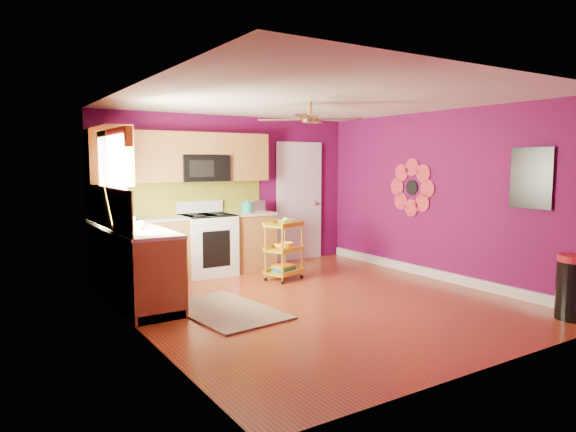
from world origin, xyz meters
TOP-DOWN VIEW (x-y plane):
  - ground at (0.00, 0.00)m, footprint 5.00×5.00m
  - room_envelope at (0.03, 0.00)m, footprint 4.54×5.04m
  - lower_cabinets at (-1.35, 1.82)m, footprint 2.81×2.31m
  - electric_range at (-0.55, 2.17)m, footprint 0.76×0.66m
  - upper_cabinetry at (-1.24, 2.17)m, footprint 2.80×2.30m
  - left_window at (-2.22, 1.05)m, footprint 0.08×1.35m
  - panel_door at (1.35, 2.47)m, footprint 0.95×0.11m
  - right_wall_art at (2.23, -0.34)m, footprint 0.04×2.74m
  - ceiling_fan at (0.00, 0.20)m, footprint 1.01×1.01m
  - shag_rug at (-1.19, 0.22)m, footprint 1.11×1.63m
  - rolling_cart at (0.26, 1.23)m, footprint 0.62×0.53m
  - trash_can at (1.96, -2.14)m, footprint 0.49×0.49m
  - teal_kettle at (0.14, 2.16)m, footprint 0.18×0.18m
  - toaster at (0.36, 2.22)m, footprint 0.22×0.15m
  - soap_bottle_a at (-2.00, 1.15)m, footprint 0.09×0.10m
  - soap_bottle_b at (-1.93, 1.47)m, footprint 0.13×0.13m
  - counter_dish at (-1.89, 1.78)m, footprint 0.27×0.27m
  - counter_cup at (-1.97, 0.91)m, footprint 0.14×0.14m

SIDE VIEW (x-z plane):
  - ground at x=0.00m, z-range 0.00..0.00m
  - shag_rug at x=-1.19m, z-range 0.00..0.02m
  - trash_can at x=1.96m, z-range 0.00..0.73m
  - lower_cabinets at x=-1.35m, z-range -0.04..0.90m
  - rolling_cart at x=0.26m, z-range 0.01..0.95m
  - electric_range at x=-0.55m, z-range -0.08..1.05m
  - counter_dish at x=-1.89m, z-range 0.94..1.01m
  - counter_cup at x=-1.97m, z-range 0.94..1.05m
  - teal_kettle at x=0.14m, z-range 0.92..1.13m
  - panel_door at x=1.35m, z-range -0.05..2.10m
  - soap_bottle_b at x=-1.93m, z-range 0.94..1.11m
  - toaster at x=0.36m, z-range 0.94..1.12m
  - soap_bottle_a at x=-2.00m, z-range 0.94..1.15m
  - right_wall_art at x=2.23m, z-range 0.92..1.96m
  - room_envelope at x=0.03m, z-range 0.37..2.89m
  - left_window at x=-2.22m, z-range 1.20..2.28m
  - upper_cabinetry at x=-1.24m, z-range 1.17..2.43m
  - ceiling_fan at x=0.00m, z-range 2.16..2.42m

